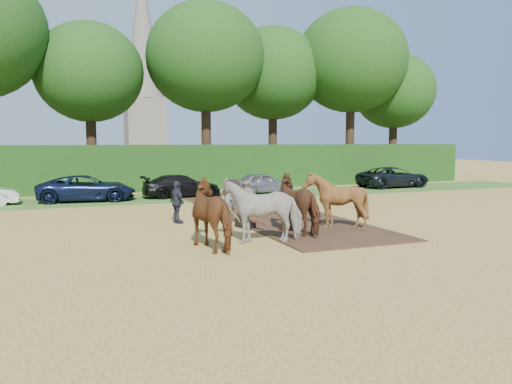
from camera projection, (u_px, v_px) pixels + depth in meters
ground at (303, 242)px, 16.08m from camera, size 120.00×120.00×0.00m
earth_strip at (263, 211)px, 23.09m from camera, size 4.50×17.00×0.05m
grass_verge at (193, 197)px, 29.01m from camera, size 50.00×5.00×0.03m
hedgerow at (175, 167)px, 33.02m from camera, size 46.00×1.60×3.00m
spectator_near at (247, 201)px, 20.31m from camera, size 0.67×0.83×1.64m
spectator_far at (177, 202)px, 19.57m from camera, size 0.65×1.07×1.70m
plough_team at (281, 206)px, 16.82m from camera, size 7.06×5.77×2.11m
parked_cars at (223, 184)px, 29.84m from camera, size 30.17×3.34×1.44m
treeline at (140, 58)px, 34.58m from camera, size 48.70×10.60×14.21m
church at (143, 63)px, 66.98m from camera, size 5.20×5.20×27.00m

